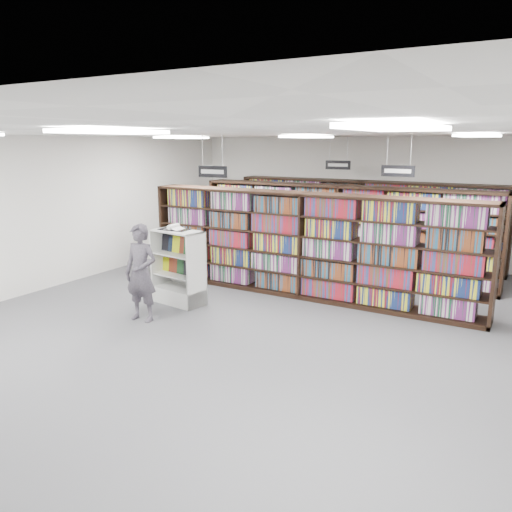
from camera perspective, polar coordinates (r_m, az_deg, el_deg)
The scene contains 18 objects.
floor at distance 8.56m, azimuth -0.20°, elevation -8.04°, with size 12.00×12.00×0.00m, color #4E4E53.
ceiling at distance 8.00m, azimuth -0.22°, elevation 13.91°, with size 10.00×12.00×0.10m, color silver.
wall_back at distance 13.60m, azimuth 12.70°, elevation 6.39°, with size 10.00×0.10×3.20m, color white.
wall_left at distance 11.46m, azimuth -22.43°, elevation 4.59°, with size 0.10×12.00×3.20m, color white.
bookshelf_row_near at distance 9.98m, azimuth 5.58°, elevation 1.21°, with size 7.00×0.60×2.10m.
bookshelf_row_mid at distance 11.80m, azimuth 9.63°, elevation 2.88°, with size 7.00×0.60×2.10m.
bookshelf_row_far at distance 13.39m, azimuth 12.20°, elevation 3.94°, with size 7.00×0.60×2.10m.
aisle_sign_left at distance 9.66m, azimuth -4.99°, elevation 9.70°, with size 0.65×0.02×0.80m.
aisle_sign_right at distance 10.24m, azimuth 15.91°, elevation 9.44°, with size 0.65×0.02×0.80m.
aisle_sign_center at distance 12.75m, azimuth 9.35°, elevation 10.32°, with size 0.65×0.02×0.80m.
troffer_front_center at distance 5.62m, azimuth -16.28°, elevation 13.49°, with size 0.60×1.20×0.04m, color white.
troffer_front_right at distance 4.05m, azimuth 15.77°, elevation 13.99°, with size 0.60×1.20×0.04m, color white.
troffer_back_left at distance 11.35m, azimuth -8.47°, elevation 13.24°, with size 0.60×1.20×0.04m, color white.
troffer_back_center at distance 9.78m, azimuth 5.86°, elevation 13.41°, with size 0.60×1.20×0.04m, color white.
troffer_back_right at distance 8.97m, azimuth 24.04°, elevation 12.46°, with size 0.60×1.20×0.04m, color white.
endcap_display at distance 9.77m, azimuth -8.67°, elevation -2.52°, with size 1.08×0.64×1.43m.
open_book at distance 9.62m, azimuth -9.36°, elevation 3.18°, with size 0.58×0.36×0.13m.
shopper at distance 8.83m, azimuth -13.01°, elevation -1.91°, with size 0.62×0.41×1.71m, color #4F4A55.
Camera 1 is at (4.03, -6.91, 3.04)m, focal length 35.00 mm.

